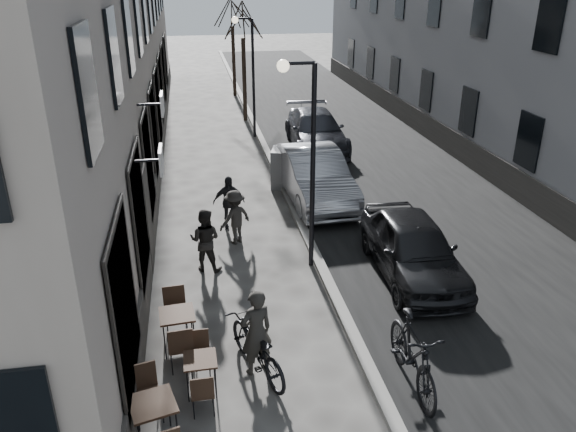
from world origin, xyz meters
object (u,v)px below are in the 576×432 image
object	(u,v)px
car_mid	(314,176)
car_far	(316,130)
pedestrian_mid	(235,217)
streetlamp_far	(249,64)
bicycle	(257,347)
bistro_set_a	(154,419)
moped	(413,354)
bistro_set_c	(178,327)
utility_cabinet	(279,168)
tree_far	(232,12)
pedestrian_far	(229,202)
car_near	(413,247)
bistro_set_b	(201,371)
pedestrian_near	(205,240)
tree_near	(243,21)
streetlamp_near	(306,145)

from	to	relation	value
car_mid	car_far	distance (m)	5.74
car_far	pedestrian_mid	bearing A→B (deg)	-114.26
streetlamp_far	bicycle	xyz separation A→B (m)	(-1.67, -15.84, -2.63)
bistro_set_a	bicycle	xyz separation A→B (m)	(1.77, 1.48, 0.03)
bicycle	moped	distance (m)	2.80
bistro_set_c	utility_cabinet	world-z (taller)	utility_cabinet
bicycle	moped	size ratio (longest dim) A/B	0.91
tree_far	pedestrian_far	world-z (taller)	tree_far
moped	bistro_set_a	bearing A→B (deg)	-171.27
tree_far	car_near	bearing A→B (deg)	-83.75
car_far	utility_cabinet	bearing A→B (deg)	-115.72
bistro_set_c	pedestrian_mid	distance (m)	4.76
bicycle	car_near	bearing A→B (deg)	-165.40
tree_far	car_mid	size ratio (longest dim) A/B	1.14
bistro_set_b	pedestrian_near	size ratio (longest dim) A/B	0.87
tree_near	bistro_set_c	world-z (taller)	tree_near
pedestrian_mid	car_near	world-z (taller)	pedestrian_mid
car_mid	bicycle	bearing A→B (deg)	-112.11
bistro_set_c	car_mid	bearing A→B (deg)	54.26
tree_far	car_far	world-z (taller)	tree_far
pedestrian_mid	car_near	bearing A→B (deg)	114.59
streetlamp_far	tree_near	bearing A→B (deg)	88.62
streetlamp_near	streetlamp_far	distance (m)	12.00
bistro_set_c	utility_cabinet	distance (m)	9.20
car_far	tree_near	bearing A→B (deg)	116.94
streetlamp_near	bistro_set_a	size ratio (longest dim) A/B	2.97
bistro_set_c	tree_near	bearing A→B (deg)	75.00
pedestrian_near	car_near	size ratio (longest dim) A/B	0.37
bicycle	bistro_set_c	bearing A→B (deg)	-54.08
bistro_set_c	car_mid	size ratio (longest dim) A/B	0.33
streetlamp_near	bicycle	size ratio (longest dim) A/B	2.53
tree_near	bistro_set_c	xyz separation A→B (m)	(-3.17, -17.90, -4.17)
bistro_set_b	bistro_set_a	bearing A→B (deg)	-125.02
streetlamp_near	tree_far	bearing A→B (deg)	89.80
bistro_set_a	utility_cabinet	world-z (taller)	utility_cabinet
streetlamp_far	car_mid	xyz separation A→B (m)	(1.17, -7.73, -2.34)
utility_cabinet	pedestrian_near	xyz separation A→B (m)	(-2.71, -5.43, 0.14)
bistro_set_b	moped	xyz separation A→B (m)	(3.69, -0.48, 0.24)
bistro_set_a	car_near	size ratio (longest dim) A/B	0.39
streetlamp_far	bicycle	world-z (taller)	streetlamp_far
bistro_set_c	car_near	xyz separation A→B (m)	(5.57, 2.00, 0.24)
bistro_set_c	pedestrian_near	world-z (taller)	pedestrian_near
tree_near	pedestrian_near	bearing A→B (deg)	-99.64
moped	pedestrian_far	bearing A→B (deg)	110.66
pedestrian_near	car_far	bearing A→B (deg)	-96.94
streetlamp_near	moped	size ratio (longest dim) A/B	2.29
streetlamp_near	tree_near	bearing A→B (deg)	89.72
tree_far	streetlamp_far	bearing A→B (deg)	-90.46
tree_far	bicycle	world-z (taller)	tree_far
utility_cabinet	car_near	world-z (taller)	car_near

